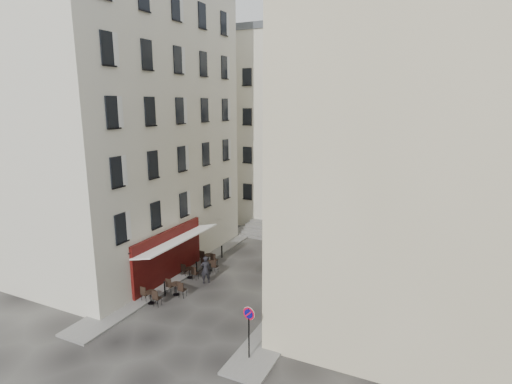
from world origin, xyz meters
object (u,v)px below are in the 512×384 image
Objects in this scene: pedestrian at (206,270)px; bistro_table_b at (176,288)px; no_parking_sign at (249,323)px; bistro_table_a at (151,296)px.

bistro_table_b is at bearing 29.79° from pedestrian.
pedestrian is at bearing 143.81° from no_parking_sign.
bistro_table_a is (-7.59, 2.28, -1.38)m from no_parking_sign.
pedestrian is (1.38, 3.83, 0.43)m from bistro_table_a.
bistro_table_a is 0.75× the size of pedestrian.
no_parking_sign is 8.05m from bistro_table_a.
bistro_table_b is at bearing 159.39° from no_parking_sign.
pedestrian is (0.70, 2.29, 0.43)m from bistro_table_b.
bistro_table_b is at bearing 66.13° from bistro_table_a.
no_parking_sign reaches higher than bistro_table_a.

